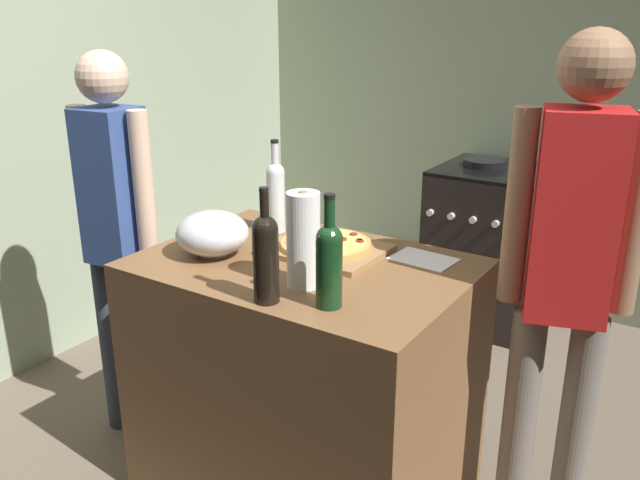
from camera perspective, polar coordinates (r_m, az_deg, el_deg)
name	(u,v)px	position (r m, az deg, el deg)	size (l,w,h in m)	color
ground_plane	(398,394)	(3.26, 6.73, -13.07)	(3.96, 3.32, 0.02)	#6B5B4C
kitchen_wall_rear	(516,88)	(4.10, 16.59, 12.51)	(3.96, 0.10, 2.60)	#99A889
kitchen_wall_left	(124,92)	(3.86, -16.54, 12.13)	(0.10, 3.32, 2.60)	#99A889
counter	(305,381)	(2.44, -1.31, -12.05)	(1.10, 0.78, 0.92)	brown
cutting_board	(326,249)	(2.32, 0.51, -0.81)	(0.40, 0.32, 0.02)	#9E7247
pizza	(326,244)	(2.32, 0.53, -0.33)	(0.32, 0.32, 0.03)	tan
mixing_bowl	(212,233)	(2.31, -9.28, 0.58)	(0.25, 0.25, 0.16)	#B2B2B7
paper_towel_roll	(303,240)	(2.00, -1.45, 0.00)	(0.10, 0.10, 0.30)	white
wine_bottle_green	(329,261)	(1.86, 0.79, -1.80)	(0.08, 0.08, 0.33)	#143819
wine_bottle_dark	(276,193)	(2.51, -3.85, 4.08)	(0.07, 0.07, 0.35)	silver
wine_bottle_clear	(266,254)	(1.89, -4.72, -1.26)	(0.08, 0.08, 0.34)	black
recipe_sheet	(424,259)	(2.29, 8.94, -1.64)	(0.21, 0.15, 0.00)	white
stove	(489,245)	(3.89, 14.43, -0.44)	(0.61, 0.63, 0.94)	black
person_in_stripes	(119,231)	(2.70, -17.01, 0.76)	(0.37, 0.22, 1.60)	#383D4C
person_in_red	(567,271)	(2.13, 20.60, -2.52)	(0.39, 0.26, 1.69)	slate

